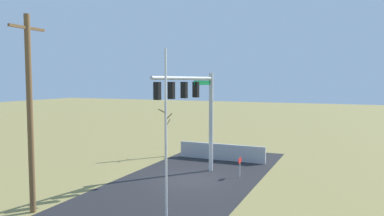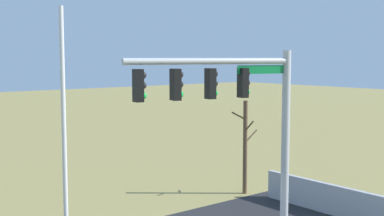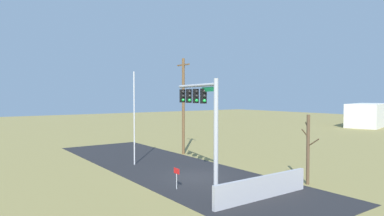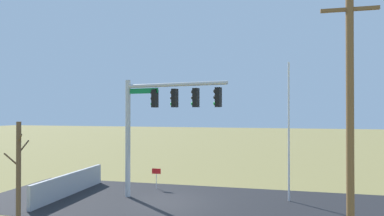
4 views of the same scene
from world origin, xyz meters
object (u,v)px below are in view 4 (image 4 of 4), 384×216
object	(u,v)px
utility_pole	(350,115)
bare_tree	(19,169)
open_sign	(156,174)
flagpole	(289,132)
signal_mast	(157,113)

from	to	relation	value
utility_pole	bare_tree	bearing A→B (deg)	0.58
utility_pole	open_sign	bearing A→B (deg)	-36.06
bare_tree	open_sign	xyz separation A→B (m)	(-3.79, -7.08, -1.29)
flagpole	utility_pole	distance (m)	6.20
signal_mast	utility_pole	distance (m)	9.58
signal_mast	flagpole	size ratio (longest dim) A/B	0.88
open_sign	signal_mast	bearing A→B (deg)	110.59
utility_pole	open_sign	distance (m)	12.36
signal_mast	open_sign	distance (m)	4.67
signal_mast	flagpole	world-z (taller)	flagpole
signal_mast	open_sign	bearing A→B (deg)	-69.41
open_sign	bare_tree	bearing A→B (deg)	61.81
signal_mast	bare_tree	world-z (taller)	signal_mast
signal_mast	utility_pole	world-z (taller)	utility_pole
flagpole	open_sign	bearing A→B (deg)	-7.96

